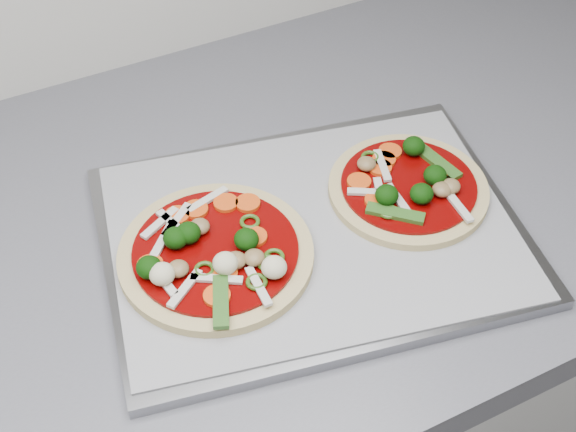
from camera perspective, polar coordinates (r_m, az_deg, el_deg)
name	(u,v)px	position (r m, az deg, el deg)	size (l,w,h in m)	color
baking_tray	(312,235)	(0.80, 1.72, -1.36)	(0.41, 0.30, 0.01)	gray
parchment	(312,230)	(0.80, 1.73, -0.98)	(0.39, 0.29, 0.00)	gray
pizza_left	(214,254)	(0.76, -5.28, -2.68)	(0.22, 0.22, 0.03)	tan
pizza_right	(409,186)	(0.84, 8.57, 2.12)	(0.19, 0.19, 0.03)	tan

